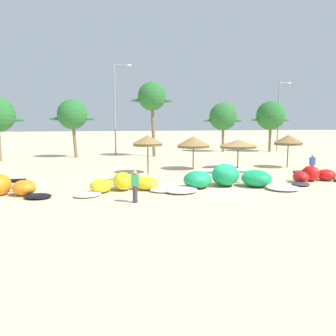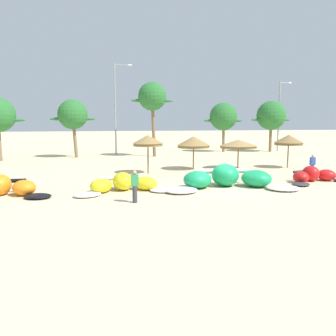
{
  "view_description": "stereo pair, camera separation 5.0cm",
  "coord_description": "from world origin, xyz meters",
  "px_view_note": "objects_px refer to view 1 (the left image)",
  "views": [
    {
      "loc": [
        -7.54,
        -19.35,
        3.97
      ],
      "look_at": [
        -2.74,
        2.0,
        1.0
      ],
      "focal_mm": 36.36,
      "sensor_mm": 36.0,
      "label": 1
    },
    {
      "loc": [
        -7.49,
        -19.36,
        3.97
      ],
      "look_at": [
        -2.74,
        2.0,
        1.0
      ],
      "focal_mm": 36.36,
      "sensor_mm": 36.0,
      "label": 2
    }
  ],
  "objects_px": {
    "kite_left_of_center": "(227,179)",
    "beach_umbrella_near_palms": "(238,144)",
    "lamppost_west": "(116,105)",
    "kite_left": "(124,184)",
    "person_near_kites": "(312,165)",
    "beach_umbrella_near_van": "(148,141)",
    "kite_center": "(314,176)",
    "palm_left": "(72,115)",
    "lamppost_west_center": "(279,113)",
    "person_by_umbrellas": "(135,186)",
    "beach_umbrella_outermost": "(288,140)",
    "beach_umbrella_middle": "(193,142)",
    "palm_center_right": "(271,116)",
    "palm_left_of_gap": "(152,97)",
    "palm_center_left": "(223,117)"
  },
  "relations": [
    {
      "from": "kite_center",
      "to": "beach_umbrella_middle",
      "type": "relative_size",
      "value": 1.83
    },
    {
      "from": "person_by_umbrellas",
      "to": "palm_center_right",
      "type": "height_order",
      "value": "palm_center_right"
    },
    {
      "from": "palm_left",
      "to": "beach_umbrella_near_palms",
      "type": "bearing_deg",
      "value": -42.04
    },
    {
      "from": "palm_center_right",
      "to": "lamppost_west",
      "type": "relative_size",
      "value": 0.63
    },
    {
      "from": "beach_umbrella_near_palms",
      "to": "lamppost_west_center",
      "type": "relative_size",
      "value": 0.34
    },
    {
      "from": "beach_umbrella_outermost",
      "to": "person_near_kites",
      "type": "xyz_separation_m",
      "value": [
        -0.9,
        -4.68,
        -1.62
      ]
    },
    {
      "from": "person_near_kites",
      "to": "lamppost_west",
      "type": "height_order",
      "value": "lamppost_west"
    },
    {
      "from": "kite_left_of_center",
      "to": "beach_umbrella_near_palms",
      "type": "bearing_deg",
      "value": 61.6
    },
    {
      "from": "person_near_kites",
      "to": "palm_center_left",
      "type": "bearing_deg",
      "value": 86.29
    },
    {
      "from": "kite_left_of_center",
      "to": "kite_center",
      "type": "relative_size",
      "value": 1.64
    },
    {
      "from": "person_by_umbrellas",
      "to": "lamppost_west_center",
      "type": "height_order",
      "value": "lamppost_west_center"
    },
    {
      "from": "person_near_kites",
      "to": "lamppost_west_center",
      "type": "bearing_deg",
      "value": 65.65
    },
    {
      "from": "kite_center",
      "to": "palm_center_left",
      "type": "relative_size",
      "value": 0.78
    },
    {
      "from": "person_by_umbrellas",
      "to": "palm_left_of_gap",
      "type": "relative_size",
      "value": 0.19
    },
    {
      "from": "beach_umbrella_near_van",
      "to": "lamppost_west",
      "type": "bearing_deg",
      "value": 94.61
    },
    {
      "from": "person_by_umbrellas",
      "to": "palm_left_of_gap",
      "type": "distance_m",
      "value": 23.46
    },
    {
      "from": "person_near_kites",
      "to": "palm_left_of_gap",
      "type": "bearing_deg",
      "value": 117.82
    },
    {
      "from": "lamppost_west",
      "to": "kite_left",
      "type": "bearing_deg",
      "value": -93.2
    },
    {
      "from": "lamppost_west",
      "to": "lamppost_west_center",
      "type": "relative_size",
      "value": 1.15
    },
    {
      "from": "kite_center",
      "to": "beach_umbrella_outermost",
      "type": "height_order",
      "value": "beach_umbrella_outermost"
    },
    {
      "from": "kite_left",
      "to": "palm_left_of_gap",
      "type": "xyz_separation_m",
      "value": [
        5.06,
        19.22,
        6.33
      ]
    },
    {
      "from": "beach_umbrella_middle",
      "to": "lamppost_west_center",
      "type": "xyz_separation_m",
      "value": [
        16.67,
        14.99,
        2.89
      ]
    },
    {
      "from": "beach_umbrella_near_van",
      "to": "lamppost_west_center",
      "type": "xyz_separation_m",
      "value": [
        20.74,
        16.35,
        2.65
      ]
    },
    {
      "from": "beach_umbrella_near_palms",
      "to": "beach_umbrella_outermost",
      "type": "relative_size",
      "value": 1.11
    },
    {
      "from": "kite_left_of_center",
      "to": "beach_umbrella_near_palms",
      "type": "relative_size",
      "value": 2.61
    },
    {
      "from": "kite_left_of_center",
      "to": "lamppost_west_center",
      "type": "distance_m",
      "value": 28.92
    },
    {
      "from": "kite_left",
      "to": "lamppost_west",
      "type": "xyz_separation_m",
      "value": [
        1.22,
        21.86,
        5.56
      ]
    },
    {
      "from": "lamppost_west",
      "to": "lamppost_west_center",
      "type": "height_order",
      "value": "lamppost_west"
    },
    {
      "from": "palm_center_right",
      "to": "beach_umbrella_near_van",
      "type": "bearing_deg",
      "value": -140.63
    },
    {
      "from": "beach_umbrella_middle",
      "to": "lamppost_west",
      "type": "xyz_separation_m",
      "value": [
        -5.31,
        14.07,
        3.65
      ]
    },
    {
      "from": "kite_left_of_center",
      "to": "kite_center",
      "type": "height_order",
      "value": "kite_left_of_center"
    },
    {
      "from": "kite_center",
      "to": "beach_umbrella_near_palms",
      "type": "bearing_deg",
      "value": 108.34
    },
    {
      "from": "beach_umbrella_middle",
      "to": "beach_umbrella_near_palms",
      "type": "xyz_separation_m",
      "value": [
        3.82,
        -0.45,
        -0.18
      ]
    },
    {
      "from": "kite_left",
      "to": "kite_center",
      "type": "xyz_separation_m",
      "value": [
        12.67,
        0.34,
        -0.0
      ]
    },
    {
      "from": "kite_left",
      "to": "lamppost_west_center",
      "type": "height_order",
      "value": "lamppost_west_center"
    },
    {
      "from": "beach_umbrella_middle",
      "to": "beach_umbrella_near_palms",
      "type": "distance_m",
      "value": 3.85
    },
    {
      "from": "kite_left_of_center",
      "to": "person_near_kites",
      "type": "xyz_separation_m",
      "value": [
        7.69,
        2.55,
        0.29
      ]
    },
    {
      "from": "palm_left",
      "to": "palm_left_of_gap",
      "type": "height_order",
      "value": "palm_left_of_gap"
    },
    {
      "from": "person_near_kites",
      "to": "lamppost_west",
      "type": "distance_m",
      "value": 23.87
    },
    {
      "from": "person_near_kites",
      "to": "beach_umbrella_near_van",
      "type": "bearing_deg",
      "value": 160.48
    },
    {
      "from": "beach_umbrella_outermost",
      "to": "lamppost_west",
      "type": "xyz_separation_m",
      "value": [
        -13.65,
        14.84,
        3.53
      ]
    },
    {
      "from": "beach_umbrella_middle",
      "to": "kite_left",
      "type": "bearing_deg",
      "value": -130.01
    },
    {
      "from": "kite_left",
      "to": "person_near_kites",
      "type": "relative_size",
      "value": 3.73
    },
    {
      "from": "kite_center",
      "to": "kite_left_of_center",
      "type": "bearing_deg",
      "value": -175.18
    },
    {
      "from": "kite_left",
      "to": "person_near_kites",
      "type": "distance_m",
      "value": 14.17
    },
    {
      "from": "palm_left",
      "to": "person_near_kites",
      "type": "bearing_deg",
      "value": -44.98
    },
    {
      "from": "beach_umbrella_middle",
      "to": "lamppost_west",
      "type": "distance_m",
      "value": 15.48
    },
    {
      "from": "kite_left_of_center",
      "to": "kite_left",
      "type": "bearing_deg",
      "value": 178.17
    },
    {
      "from": "beach_umbrella_outermost",
      "to": "kite_left_of_center",
      "type": "bearing_deg",
      "value": -139.94
    },
    {
      "from": "palm_left",
      "to": "palm_center_left",
      "type": "height_order",
      "value": "palm_center_left"
    }
  ]
}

